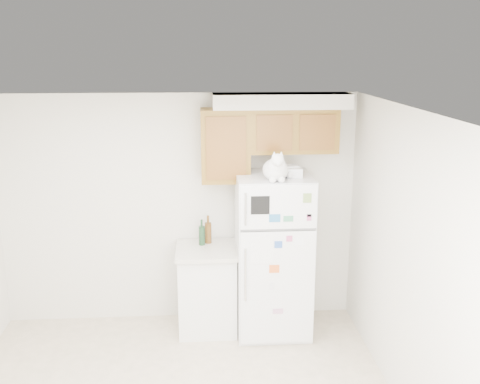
{
  "coord_description": "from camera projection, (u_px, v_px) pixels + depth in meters",
  "views": [
    {
      "loc": [
        0.25,
        -3.86,
        2.95
      ],
      "look_at": [
        0.63,
        1.55,
        1.55
      ],
      "focal_mm": 42.0,
      "sensor_mm": 36.0,
      "label": 1
    }
  ],
  "objects": [
    {
      "name": "storage_box_back",
      "position": [
        289.0,
        170.0,
        5.66
      ],
      "size": [
        0.2,
        0.15,
        0.1
      ],
      "primitive_type": "cube",
      "rotation": [
        0.0,
        0.0,
        0.13
      ],
      "color": "white",
      "rests_on": "refrigerator"
    },
    {
      "name": "storage_box_front",
      "position": [
        295.0,
        173.0,
        5.56
      ],
      "size": [
        0.16,
        0.13,
        0.09
      ],
      "primitive_type": "cube",
      "rotation": [
        0.0,
        0.0,
        -0.11
      ],
      "color": "white",
      "rests_on": "refrigerator"
    },
    {
      "name": "bottle_amber",
      "position": [
        208.0,
        229.0,
        5.97
      ],
      "size": [
        0.07,
        0.07,
        0.3
      ],
      "primitive_type": null,
      "color": "#593814",
      "rests_on": "base_counter"
    },
    {
      "name": "base_counter",
      "position": [
        207.0,
        288.0,
        5.98
      ],
      "size": [
        0.64,
        0.64,
        0.92
      ],
      "color": "white",
      "rests_on": "ground_plane"
    },
    {
      "name": "bottle_green",
      "position": [
        202.0,
        232.0,
        5.92
      ],
      "size": [
        0.07,
        0.07,
        0.28
      ],
      "primitive_type": null,
      "color": "#19381E",
      "rests_on": "base_counter"
    },
    {
      "name": "refrigerator",
      "position": [
        273.0,
        255.0,
        5.85
      ],
      "size": [
        0.76,
        0.78,
        1.7
      ],
      "color": "white",
      "rests_on": "ground_plane"
    },
    {
      "name": "room_shell",
      "position": [
        185.0,
        220.0,
        4.28
      ],
      "size": [
        3.84,
        4.04,
        2.52
      ],
      "color": "silver",
      "rests_on": "ground_plane"
    },
    {
      "name": "cat",
      "position": [
        276.0,
        169.0,
        5.4
      ],
      "size": [
        0.3,
        0.45,
        0.31
      ],
      "color": "white",
      "rests_on": "refrigerator"
    }
  ]
}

